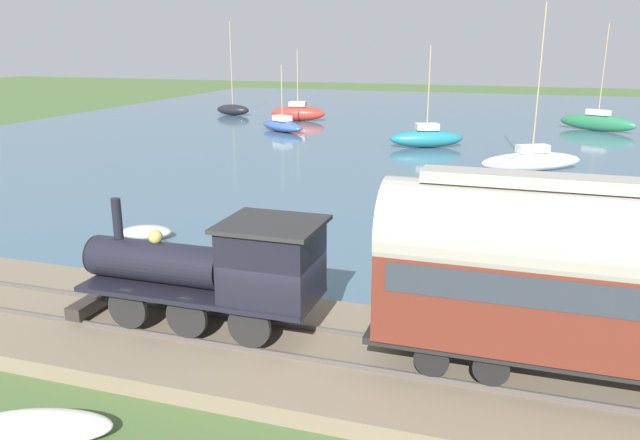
# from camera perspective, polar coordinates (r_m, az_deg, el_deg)

# --- Properties ---
(ground_plane) EXTENTS (200.00, 200.00, 0.00)m
(ground_plane) POSITION_cam_1_polar(r_m,az_deg,el_deg) (15.47, -3.61, -12.58)
(ground_plane) COLOR #476033
(harbor_water) EXTENTS (80.00, 80.00, 0.01)m
(harbor_water) POSITION_cam_1_polar(r_m,az_deg,el_deg) (56.52, 12.76, 8.14)
(harbor_water) COLOR #426075
(harbor_water) RESTS_ON ground
(rail_embankment) EXTENTS (5.45, 56.00, 0.53)m
(rail_embankment) POSITION_cam_1_polar(r_m,az_deg,el_deg) (15.52, -3.37, -11.62)
(rail_embankment) COLOR #756651
(rail_embankment) RESTS_ON ground
(steam_locomotive) EXTENTS (2.11, 6.54, 3.10)m
(steam_locomotive) POSITION_cam_1_polar(r_m,az_deg,el_deg) (15.33, -8.96, -4.21)
(steam_locomotive) COLOR black
(steam_locomotive) RESTS_ON rail_embankment
(passenger_coach) EXTENTS (2.24, 9.80, 4.35)m
(passenger_coach) POSITION_cam_1_polar(r_m,az_deg,el_deg) (13.70, 25.45, -4.69)
(passenger_coach) COLOR black
(passenger_coach) RESTS_ON rail_embankment
(sailboat_white) EXTENTS (4.07, 6.07, 9.47)m
(sailboat_white) POSITION_cam_1_polar(r_m,az_deg,el_deg) (38.96, 18.78, 5.22)
(sailboat_white) COLOR white
(sailboat_white) RESTS_ON harbor_water
(sailboat_green) EXTENTS (4.00, 6.23, 8.81)m
(sailboat_green) POSITION_cam_1_polar(r_m,az_deg,el_deg) (58.69, 24.02, 8.19)
(sailboat_green) COLOR #236B42
(sailboat_green) RESTS_ON harbor_water
(sailboat_blue) EXTENTS (4.15, 5.22, 5.48)m
(sailboat_blue) POSITION_cam_1_polar(r_m,az_deg,el_deg) (53.40, -3.47, 8.63)
(sailboat_blue) COLOR #335199
(sailboat_blue) RESTS_ON harbor_water
(sailboat_teal) EXTENTS (3.61, 5.56, 7.12)m
(sailboat_teal) POSITION_cam_1_polar(r_m,az_deg,el_deg) (45.89, 9.71, 7.44)
(sailboat_teal) COLOR #1E707A
(sailboat_teal) RESTS_ON harbor_water
(sailboat_red) EXTENTS (2.41, 5.42, 6.62)m
(sailboat_red) POSITION_cam_1_polar(r_m,az_deg,el_deg) (60.70, -2.04, 9.77)
(sailboat_red) COLOR #B72D23
(sailboat_red) RESTS_ON harbor_water
(sailboat_black) EXTENTS (1.88, 3.86, 9.29)m
(sailboat_black) POSITION_cam_1_polar(r_m,az_deg,el_deg) (66.00, -7.97, 10.00)
(sailboat_black) COLOR black
(sailboat_black) RESTS_ON harbor_water
(rowboat_near_shore) EXTENTS (1.66, 2.20, 0.53)m
(rowboat_near_shore) POSITION_cam_1_polar(r_m,az_deg,el_deg) (25.07, -15.59, -1.09)
(rowboat_near_shore) COLOR #B7B2A3
(rowboat_near_shore) RESTS_ON harbor_water
(rowboat_mid_harbor) EXTENTS (1.17, 2.36, 0.53)m
(rowboat_mid_harbor) POSITION_cam_1_polar(r_m,az_deg,el_deg) (19.97, 20.82, -5.98)
(rowboat_mid_harbor) COLOR beige
(rowboat_mid_harbor) RESTS_ON harbor_water
(beached_dinghy) EXTENTS (1.88, 3.00, 0.44)m
(beached_dinghy) POSITION_cam_1_polar(r_m,az_deg,el_deg) (13.82, -24.15, -16.86)
(beached_dinghy) COLOR silver
(beached_dinghy) RESTS_ON ground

